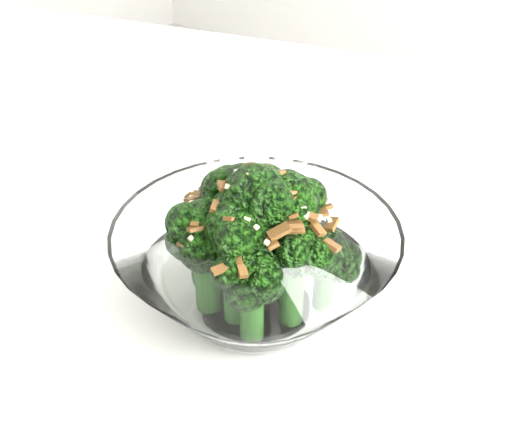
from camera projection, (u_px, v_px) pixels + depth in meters
The scene contains 2 objects.
table at pixel (144, 226), 0.76m from camera, with size 1.39×1.14×0.75m.
broccoli_dish at pixel (255, 259), 0.52m from camera, with size 0.21×0.21×0.13m.
Camera 1 is at (0.61, -0.49, 1.12)m, focal length 50.00 mm.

